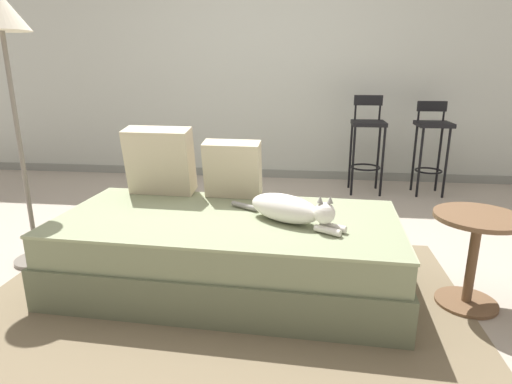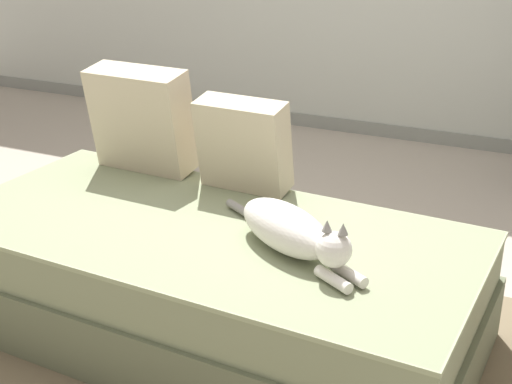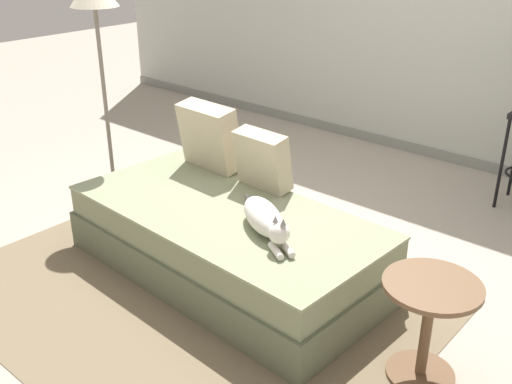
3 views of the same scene
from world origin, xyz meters
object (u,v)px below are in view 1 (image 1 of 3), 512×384
(couch, at_px, (228,251))
(cat, at_px, (289,209))
(throw_pillow_corner, at_px, (160,161))
(bar_stool_near_window, at_px, (367,136))
(floor_lamp, at_px, (3,38))
(throw_pillow_middle, at_px, (233,169))
(bar_stool_by_doorway, at_px, (432,137))
(side_table, at_px, (474,247))

(couch, height_order, cat, cat)
(throw_pillow_corner, height_order, bar_stool_near_window, bar_stool_near_window)
(bar_stool_near_window, height_order, floor_lamp, floor_lamp)
(throw_pillow_corner, bearing_deg, throw_pillow_middle, -2.66)
(bar_stool_by_doorway, xyz_separation_m, side_table, (-0.34, -2.17, -0.24))
(bar_stool_near_window, bearing_deg, throw_pillow_corner, -131.84)
(throw_pillow_corner, distance_m, bar_stool_near_window, 2.31)
(bar_stool_by_doorway, bearing_deg, cat, -120.97)
(couch, relative_size, side_table, 3.86)
(couch, distance_m, cat, 0.45)
(bar_stool_near_window, relative_size, side_table, 1.89)
(cat, bearing_deg, bar_stool_near_window, 72.54)
(couch, xyz_separation_m, bar_stool_near_window, (1.03, 2.11, 0.36))
(throw_pillow_corner, distance_m, side_table, 1.91)
(bar_stool_near_window, height_order, side_table, bar_stool_near_window)
(throw_pillow_corner, bearing_deg, bar_stool_by_doorway, 38.55)
(couch, relative_size, throw_pillow_middle, 5.29)
(cat, xyz_separation_m, side_table, (0.96, -0.01, -0.17))
(throw_pillow_middle, bearing_deg, bar_stool_near_window, 58.70)
(couch, bearing_deg, throw_pillow_middle, 94.79)
(throw_pillow_corner, height_order, side_table, throw_pillow_corner)
(couch, bearing_deg, bar_stool_near_window, 64.04)
(bar_stool_near_window, bearing_deg, bar_stool_by_doorway, 0.02)
(couch, distance_m, throw_pillow_middle, 0.54)
(bar_stool_near_window, xyz_separation_m, side_table, (0.28, -2.17, -0.24))
(couch, xyz_separation_m, side_table, (1.31, -0.06, 0.12))
(bar_stool_near_window, bearing_deg, cat, -107.46)
(side_table, bearing_deg, cat, 179.54)
(throw_pillow_corner, xyz_separation_m, bar_stool_near_window, (1.54, 1.72, -0.08))
(bar_stool_near_window, height_order, bar_stool_by_doorway, bar_stool_near_window)
(cat, relative_size, bar_stool_near_window, 0.68)
(throw_pillow_middle, height_order, bar_stool_near_window, bar_stool_near_window)
(throw_pillow_corner, distance_m, cat, 0.98)
(bar_stool_near_window, relative_size, bar_stool_by_doorway, 1.06)
(throw_pillow_corner, distance_m, throw_pillow_middle, 0.48)
(couch, height_order, bar_stool_near_window, bar_stool_near_window)
(throw_pillow_middle, distance_m, bar_stool_by_doorway, 2.42)
(couch, distance_m, bar_stool_by_doorway, 2.70)
(throw_pillow_corner, bearing_deg, couch, -37.47)
(throw_pillow_corner, distance_m, floor_lamp, 1.11)
(throw_pillow_corner, height_order, bar_stool_by_doorway, bar_stool_by_doorway)
(couch, distance_m, side_table, 1.32)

